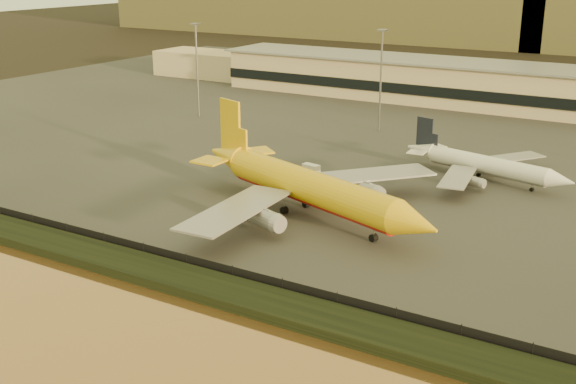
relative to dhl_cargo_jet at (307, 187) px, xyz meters
name	(u,v)px	position (x,y,z in m)	size (l,w,h in m)	color
ground	(229,238)	(-5.48, -15.44, -5.21)	(900.00, 900.00, 0.00)	black
embankment	(157,273)	(-5.48, -32.44, -4.51)	(320.00, 7.00, 1.40)	black
tarmac	(436,124)	(-5.48, 79.56, -5.11)	(320.00, 220.00, 0.20)	#2D2D2D
perimeter_fence	(176,259)	(-5.48, -28.44, -3.91)	(300.00, 0.05, 2.20)	black
terminal_building	(427,81)	(-20.00, 110.11, 1.03)	(202.00, 25.00, 12.60)	tan
apron_light_masts	(474,81)	(9.52, 59.56, 10.49)	(152.20, 12.20, 25.40)	slate
dhl_cargo_jet	(307,187)	(0.00, 0.00, 0.00)	(54.70, 52.03, 16.79)	#DFAC0B
white_narrowbody_jet	(484,165)	(20.09, 35.74, -1.88)	(36.22, 34.71, 10.51)	white
gse_vehicle_yellow	(351,186)	(0.43, 16.49, -4.24)	(3.44, 1.55, 1.55)	#DFAC0B
gse_vehicle_white	(311,168)	(-11.97, 22.98, -4.18)	(3.69, 1.66, 1.66)	white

